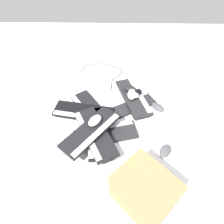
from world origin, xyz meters
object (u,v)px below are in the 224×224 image
keyboard_2 (91,110)px  mouse_6 (158,107)px  keyboard_6 (83,112)px  keyboard_4 (133,97)px  mouse_1 (132,95)px  keyboard_1 (128,106)px  mouse_3 (136,93)px  mouse_4 (95,120)px  keyboard_5 (95,133)px  cardboard_box (145,191)px  keyboard_7 (91,131)px  mouse_2 (134,93)px  keyboard_0 (106,134)px  mouse_0 (165,151)px  keyboard_3 (99,132)px  mouse_5 (129,88)px

keyboard_2 → mouse_6: mouse_6 is taller
keyboard_6 → mouse_6: keyboard_6 is taller
keyboard_4 → mouse_1: (0.01, -0.02, 0.04)m
keyboard_1 → mouse_3: bearing=143.6°
keyboard_2 → mouse_4: size_ratio=4.06×
keyboard_1 → keyboard_5: keyboard_5 is taller
keyboard_2 → cardboard_box: cardboard_box is taller
keyboard_7 → mouse_1: (-0.38, 0.29, -0.02)m
keyboard_2 → mouse_6: (-0.04, 0.52, 0.01)m
mouse_1 → mouse_2: same height
keyboard_2 → mouse_3: 0.38m
keyboard_2 → keyboard_7: keyboard_7 is taller
keyboard_0 → keyboard_5: bearing=-62.2°
mouse_0 → keyboard_0: bearing=-76.2°
keyboard_1 → keyboard_3: 0.36m
mouse_5 → keyboard_0: bearing=-92.8°
mouse_2 → mouse_5: size_ratio=1.00×
keyboard_3 → mouse_1: size_ratio=4.12×
keyboard_4 → cardboard_box: bearing=0.9°
keyboard_4 → keyboard_2: bearing=-69.5°
keyboard_0 → mouse_3: size_ratio=4.21×
keyboard_2 → mouse_6: bearing=94.1°
keyboard_4 → mouse_0: bearing=21.2°
keyboard_4 → mouse_1: size_ratio=4.23×
keyboard_0 → mouse_3: (-0.36, 0.23, 0.07)m
keyboard_2 → mouse_0: size_ratio=4.06×
mouse_0 → keyboard_3: bearing=-73.7°
keyboard_7 → mouse_2: size_ratio=3.98×
cardboard_box → mouse_4: bearing=-147.0°
keyboard_1 → mouse_6: (0.01, 0.23, 0.01)m
mouse_6 → mouse_3: bearing=-164.6°
mouse_0 → mouse_3: (-0.49, -0.17, 0.06)m
keyboard_3 → mouse_2: size_ratio=4.12×
keyboard_6 → mouse_2: (-0.17, 0.39, 0.04)m
mouse_5 → keyboard_3: bearing=-97.8°
keyboard_3 → keyboard_6: size_ratio=0.99×
keyboard_4 → keyboard_0: bearing=-31.1°
keyboard_2 → cardboard_box: (0.66, 0.34, 0.10)m
keyboard_7 → mouse_2: keyboard_7 is taller
keyboard_7 → mouse_5: 0.53m
mouse_4 → mouse_3: bearing=173.3°
mouse_6 → keyboard_3: bearing=-104.4°
keyboard_0 → keyboard_6: bearing=-135.2°
keyboard_2 → mouse_5: mouse_5 is taller
keyboard_3 → keyboard_2: bearing=-162.4°
mouse_0 → mouse_3: 0.52m
keyboard_5 → keyboard_6: size_ratio=1.00×
keyboard_5 → mouse_1: size_ratio=4.19×
keyboard_5 → mouse_3: size_ratio=4.19×
keyboard_6 → keyboard_7: bearing=20.6°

